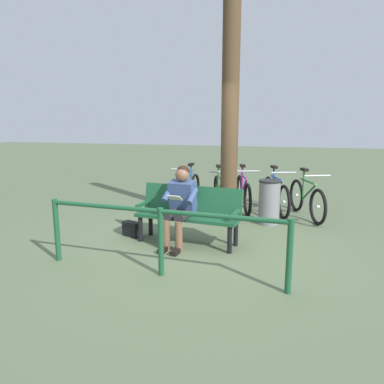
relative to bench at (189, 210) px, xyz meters
name	(u,v)px	position (x,y,z in m)	size (l,w,h in m)	color
ground_plane	(201,248)	(-0.24, 0.23, -0.51)	(40.00, 40.00, 0.00)	#566647
bench	(189,210)	(0.00, 0.00, 0.00)	(1.65, 0.68, 0.87)	#194C2D
person_reading	(180,202)	(0.10, 0.15, 0.16)	(0.53, 0.80, 1.20)	#334772
handbag	(132,229)	(0.98, -0.05, -0.39)	(0.30, 0.14, 0.24)	black
tree_trunk	(230,107)	(-0.42, -1.24, 1.58)	(0.31, 0.31, 4.18)	#4C3823
litter_bin	(269,202)	(-1.15, -1.33, -0.10)	(0.40, 0.40, 0.81)	slate
bicycle_purple	(306,199)	(-1.83, -1.96, -0.15)	(0.69, 1.60, 0.94)	black
bicycle_blue	(276,195)	(-1.25, -2.21, -0.15)	(0.67, 1.61, 0.94)	black
bicycle_orange	(243,193)	(-0.59, -2.24, -0.15)	(0.60, 1.64, 0.94)	black
bicycle_green	(219,194)	(-0.12, -2.05, -0.15)	(0.63, 1.62, 0.94)	black
bicycle_red	(189,191)	(0.57, -2.18, -0.15)	(0.48, 1.68, 0.94)	black
railing_fence	(161,229)	(0.03, 1.29, 0.08)	(3.09, 0.32, 0.85)	#194C2D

